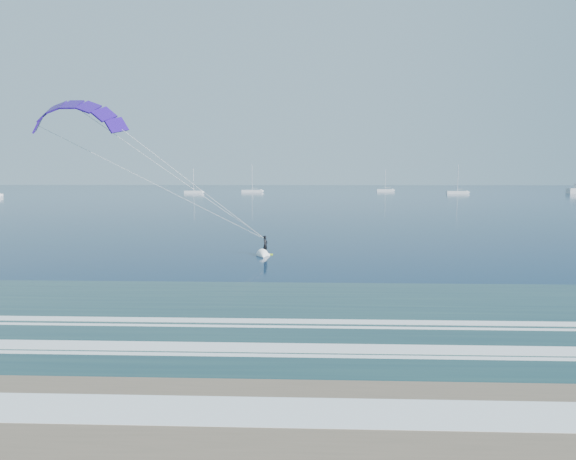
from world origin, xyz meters
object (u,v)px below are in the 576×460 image
(kitesurfer_rig, at_px, (175,176))
(sailboat_2, at_px, (252,191))
(sailboat_4, at_px, (457,192))
(sailboat_1, at_px, (194,192))
(sailboat_3, at_px, (385,190))

(kitesurfer_rig, bearing_deg, sailboat_2, 94.30)
(sailboat_4, bearing_deg, kitesurfer_rig, -112.72)
(sailboat_1, bearing_deg, sailboat_4, -0.38)
(sailboat_1, relative_size, sailboat_4, 0.89)
(sailboat_2, height_order, sailboat_3, sailboat_2)
(sailboat_2, relative_size, sailboat_3, 1.14)
(sailboat_1, distance_m, sailboat_3, 94.67)
(kitesurfer_rig, distance_m, sailboat_3, 220.32)
(kitesurfer_rig, xyz_separation_m, sailboat_1, (-39.09, 182.10, -6.54))
(kitesurfer_rig, bearing_deg, sailboat_4, 67.28)
(kitesurfer_rig, height_order, sailboat_1, kitesurfer_rig)
(sailboat_2, distance_m, sailboat_4, 92.33)
(sailboat_1, distance_m, sailboat_4, 115.05)
(sailboat_1, xyz_separation_m, sailboat_4, (115.04, -0.76, 0.01))
(sailboat_2, xyz_separation_m, sailboat_3, (64.74, 16.57, -0.01))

